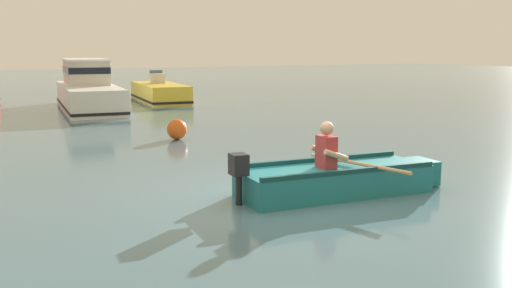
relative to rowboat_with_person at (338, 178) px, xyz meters
name	(u,v)px	position (x,y,z in m)	size (l,w,h in m)	color
ground_plane	(285,195)	(-0.80, 0.32, -0.25)	(120.00, 120.00, 0.00)	slate
rowboat_with_person	(338,178)	(0.00, 0.00, 0.00)	(3.72, 1.96, 1.19)	#1E727A
moored_boat_white	(88,90)	(-0.83, 15.21, 0.47)	(2.58, 6.99, 1.93)	white
moored_boat_yellow	(160,93)	(2.68, 17.11, 0.12)	(2.20, 5.14, 1.36)	gold
mooring_buoy	(177,129)	(-0.38, 6.49, 0.01)	(0.52, 0.52, 0.52)	#E55919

